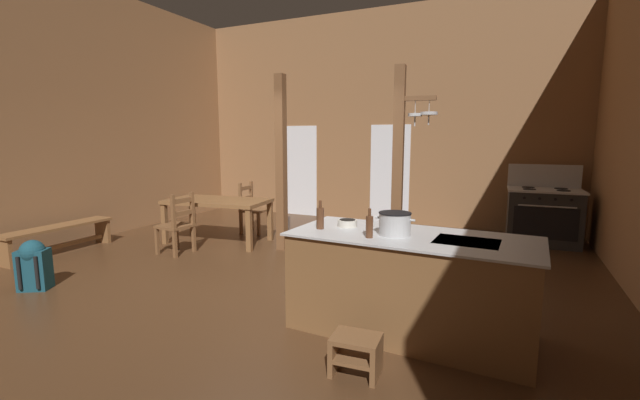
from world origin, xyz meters
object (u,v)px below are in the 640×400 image
(bench_along_left_wall, at_px, (58,234))
(bottle_tall_on_counter, at_px, (369,226))
(ladderback_chair_by_post, at_px, (252,209))
(ladderback_chair_near_window, at_px, (177,225))
(stove_range, at_px, (543,216))
(bottle_short_on_counter, at_px, (320,218))
(stockpot_on_counter, at_px, (395,224))
(mixing_bowl_on_counter, at_px, (347,223))
(backpack, at_px, (34,263))
(step_stool, at_px, (356,352))
(dining_table, at_px, (218,205))
(kitchen_island, at_px, (410,284))

(bench_along_left_wall, bearing_deg, bottle_tall_on_counter, -6.71)
(ladderback_chair_by_post, bearing_deg, bench_along_left_wall, -127.24)
(ladderback_chair_near_window, distance_m, ladderback_chair_by_post, 1.74)
(stove_range, bearing_deg, ladderback_chair_near_window, -149.39)
(bench_along_left_wall, relative_size, bottle_short_on_counter, 6.09)
(stove_range, height_order, bottle_short_on_counter, stove_range)
(bottle_short_on_counter, bearing_deg, bottle_tall_on_counter, -15.25)
(ladderback_chair_near_window, xyz_separation_m, stockpot_on_counter, (3.69, -1.19, 0.56))
(mixing_bowl_on_counter, bearing_deg, backpack, -166.51)
(step_stool, distance_m, dining_table, 4.54)
(step_stool, bearing_deg, backpack, 178.48)
(stockpot_on_counter, distance_m, bottle_short_on_counter, 0.71)
(bench_along_left_wall, bearing_deg, step_stool, -13.03)
(ladderback_chair_near_window, distance_m, stockpot_on_counter, 3.92)
(ladderback_chair_by_post, relative_size, bench_along_left_wall, 0.57)
(dining_table, relative_size, ladderback_chair_by_post, 1.89)
(ladderback_chair_near_window, distance_m, bench_along_left_wall, 1.85)
(kitchen_island, distance_m, dining_table, 4.22)
(step_stool, bearing_deg, stockpot_on_counter, 85.13)
(mixing_bowl_on_counter, relative_size, bottle_tall_on_counter, 0.74)
(step_stool, distance_m, ladderback_chair_near_window, 4.14)
(stove_range, distance_m, mixing_bowl_on_counter, 4.55)
(bench_along_left_wall, height_order, bottle_tall_on_counter, bottle_tall_on_counter)
(mixing_bowl_on_counter, bearing_deg, kitchen_island, -9.64)
(bottle_short_on_counter, bearing_deg, bench_along_left_wall, 174.30)
(mixing_bowl_on_counter, bearing_deg, ladderback_chair_by_post, 137.12)
(stove_range, distance_m, ladderback_chair_by_post, 5.11)
(dining_table, relative_size, ladderback_chair_near_window, 1.89)
(ladderback_chair_near_window, bearing_deg, bottle_tall_on_counter, -21.41)
(kitchen_island, relative_size, backpack, 3.70)
(bottle_short_on_counter, bearing_deg, ladderback_chair_by_post, 133.05)
(dining_table, distance_m, bottle_short_on_counter, 3.56)
(stockpot_on_counter, bearing_deg, ladderback_chair_near_window, 162.07)
(bottle_tall_on_counter, bearing_deg, ladderback_chair_near_window, 158.59)
(dining_table, bearing_deg, stockpot_on_counter, -29.65)
(step_stool, bearing_deg, bottle_tall_on_counter, 99.93)
(stockpot_on_counter, xyz_separation_m, bottle_tall_on_counter, (-0.18, -0.18, -0.00))
(mixing_bowl_on_counter, bearing_deg, stockpot_on_counter, -18.36)
(bench_along_left_wall, bearing_deg, stove_range, 29.20)
(kitchen_island, xyz_separation_m, stockpot_on_counter, (-0.14, -0.06, 0.56))
(dining_table, xyz_separation_m, mixing_bowl_on_counter, (3.07, -1.87, 0.29))
(step_stool, height_order, stockpot_on_counter, stockpot_on_counter)
(kitchen_island, distance_m, step_stool, 0.93)
(dining_table, height_order, backpack, dining_table)
(kitchen_island, bearing_deg, mixing_bowl_on_counter, 170.36)
(bench_along_left_wall, bearing_deg, dining_table, 42.11)
(ladderback_chair_near_window, height_order, stockpot_on_counter, stockpot_on_counter)
(step_stool, height_order, ladderback_chair_near_window, ladderback_chair_near_window)
(stove_range, height_order, stockpot_on_counter, stove_range)
(ladderback_chair_by_post, xyz_separation_m, backpack, (-0.64, -3.61, -0.14))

